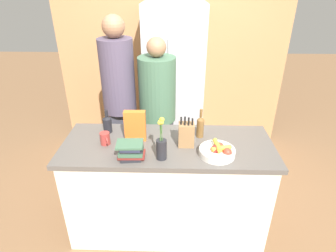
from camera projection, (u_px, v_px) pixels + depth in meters
name	position (u px, v px, depth m)	size (l,w,h in m)	color
ground_plane	(168.00, 223.00, 2.73)	(14.00, 14.00, 0.00)	brown
kitchen_island	(168.00, 186.00, 2.52)	(1.74, 0.68, 0.90)	silver
back_wall_wood	(172.00, 49.00, 3.63)	(2.94, 0.12, 2.60)	#AD7A4C
refrigerator	(174.00, 84.00, 3.48)	(0.70, 0.62, 1.88)	#B7B7BC
fruit_bowl	(218.00, 151.00, 2.14)	(0.28, 0.28, 0.10)	silver
knife_block	(186.00, 134.00, 2.24)	(0.12, 0.11, 0.26)	olive
flower_vase	(161.00, 146.00, 2.07)	(0.08, 0.08, 0.34)	#232328
cereal_box	(135.00, 126.00, 2.30)	(0.18, 0.07, 0.26)	orange
coffee_mug	(105.00, 139.00, 2.28)	(0.08, 0.11, 0.10)	#99332D
book_stack	(131.00, 151.00, 2.10)	(0.22, 0.16, 0.13)	#232328
bottle_oil	(107.00, 124.00, 2.45)	(0.08, 0.08, 0.21)	black
bottle_vinegar	(200.00, 126.00, 2.37)	(0.06, 0.06, 0.26)	brown
person_at_sink	(119.00, 96.00, 2.87)	(0.34, 0.34, 1.83)	#383842
person_in_blue	(158.00, 108.00, 2.93)	(0.38, 0.38, 1.63)	#383842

